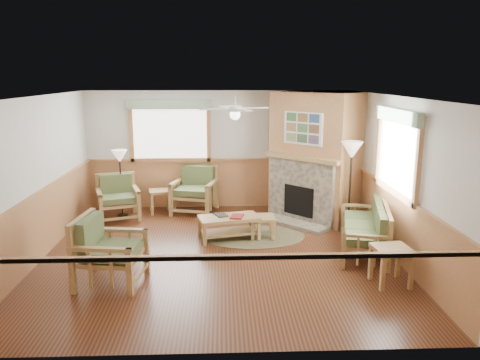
{
  "coord_description": "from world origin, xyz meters",
  "views": [
    {
      "loc": [
        0.08,
        -7.68,
        3.04
      ],
      "look_at": [
        0.4,
        0.7,
        1.15
      ],
      "focal_mm": 35.0,
      "sensor_mm": 36.0,
      "label": 1
    }
  ],
  "objects_px": {
    "armchair_back_left": "(118,198)",
    "footstool": "(262,227)",
    "coffee_table": "(229,228)",
    "floor_lamp_right": "(350,187)",
    "armchair_left": "(111,250)",
    "floor_lamp_left": "(121,183)",
    "sofa": "(364,227)",
    "end_table_chairs": "(160,201)",
    "end_table_sofa": "(391,266)",
    "armchair_back_right": "(194,190)"
  },
  "relations": [
    {
      "from": "floor_lamp_right",
      "to": "armchair_left",
      "type": "bearing_deg",
      "value": -152.63
    },
    {
      "from": "armchair_back_left",
      "to": "end_table_chairs",
      "type": "bearing_deg",
      "value": 10.9
    },
    {
      "from": "sofa",
      "to": "floor_lamp_left",
      "type": "distance_m",
      "value": 5.23
    },
    {
      "from": "sofa",
      "to": "armchair_left",
      "type": "distance_m",
      "value": 4.29
    },
    {
      "from": "armchair_back_right",
      "to": "end_table_chairs",
      "type": "height_order",
      "value": "armchair_back_right"
    },
    {
      "from": "sofa",
      "to": "floor_lamp_left",
      "type": "bearing_deg",
      "value": -102.19
    },
    {
      "from": "footstool",
      "to": "end_table_sofa",
      "type": "bearing_deg",
      "value": -51.08
    },
    {
      "from": "armchair_left",
      "to": "end_table_chairs",
      "type": "distance_m",
      "value": 3.66
    },
    {
      "from": "armchair_left",
      "to": "floor_lamp_left",
      "type": "distance_m",
      "value": 3.49
    },
    {
      "from": "armchair_left",
      "to": "floor_lamp_left",
      "type": "xyz_separation_m",
      "value": [
        -0.55,
        3.44,
        0.23
      ]
    },
    {
      "from": "coffee_table",
      "to": "floor_lamp_right",
      "type": "height_order",
      "value": "floor_lamp_right"
    },
    {
      "from": "armchair_back_left",
      "to": "end_table_chairs",
      "type": "relative_size",
      "value": 1.82
    },
    {
      "from": "sofa",
      "to": "end_table_chairs",
      "type": "xyz_separation_m",
      "value": [
        -3.88,
        2.51,
        -0.17
      ]
    },
    {
      "from": "coffee_table",
      "to": "footstool",
      "type": "distance_m",
      "value": 0.64
    },
    {
      "from": "sofa",
      "to": "armchair_back_left",
      "type": "height_order",
      "value": "armchair_back_left"
    },
    {
      "from": "armchair_back_left",
      "to": "end_table_sofa",
      "type": "distance_m",
      "value": 5.82
    },
    {
      "from": "end_table_sofa",
      "to": "floor_lamp_left",
      "type": "bearing_deg",
      "value": 141.95
    },
    {
      "from": "armchair_back_right",
      "to": "floor_lamp_right",
      "type": "xyz_separation_m",
      "value": [
        3.11,
        -1.51,
        0.39
      ]
    },
    {
      "from": "end_table_chairs",
      "to": "armchair_back_left",
      "type": "bearing_deg",
      "value": -150.65
    },
    {
      "from": "floor_lamp_left",
      "to": "end_table_sofa",
      "type": "bearing_deg",
      "value": -38.05
    },
    {
      "from": "end_table_chairs",
      "to": "floor_lamp_right",
      "type": "distance_m",
      "value": 4.21
    },
    {
      "from": "armchair_back_left",
      "to": "coffee_table",
      "type": "bearing_deg",
      "value": -48.52
    },
    {
      "from": "coffee_table",
      "to": "armchair_back_left",
      "type": "bearing_deg",
      "value": 136.22
    },
    {
      "from": "armchair_back_left",
      "to": "footstool",
      "type": "height_order",
      "value": "armchair_back_left"
    },
    {
      "from": "armchair_back_right",
      "to": "floor_lamp_left",
      "type": "distance_m",
      "value": 1.61
    },
    {
      "from": "end_table_chairs",
      "to": "floor_lamp_right",
      "type": "xyz_separation_m",
      "value": [
        3.88,
        -1.51,
        0.65
      ]
    },
    {
      "from": "sofa",
      "to": "coffee_table",
      "type": "height_order",
      "value": "sofa"
    },
    {
      "from": "armchair_left",
      "to": "end_table_chairs",
      "type": "bearing_deg",
      "value": 3.32
    },
    {
      "from": "sofa",
      "to": "armchair_left",
      "type": "xyz_separation_m",
      "value": [
        -4.14,
        -1.14,
        0.08
      ]
    },
    {
      "from": "floor_lamp_left",
      "to": "floor_lamp_right",
      "type": "height_order",
      "value": "floor_lamp_right"
    },
    {
      "from": "end_table_chairs",
      "to": "floor_lamp_left",
      "type": "relative_size",
      "value": 0.35
    },
    {
      "from": "coffee_table",
      "to": "floor_lamp_right",
      "type": "distance_m",
      "value": 2.48
    },
    {
      "from": "coffee_table",
      "to": "end_table_sofa",
      "type": "bearing_deg",
      "value": -54.69
    },
    {
      "from": "end_table_chairs",
      "to": "floor_lamp_left",
      "type": "bearing_deg",
      "value": -165.52
    },
    {
      "from": "floor_lamp_left",
      "to": "coffee_table",
      "type": "bearing_deg",
      "value": -34.83
    },
    {
      "from": "end_table_sofa",
      "to": "floor_lamp_left",
      "type": "relative_size",
      "value": 0.39
    },
    {
      "from": "armchair_back_right",
      "to": "floor_lamp_right",
      "type": "height_order",
      "value": "floor_lamp_right"
    },
    {
      "from": "armchair_back_right",
      "to": "coffee_table",
      "type": "distance_m",
      "value": 2.0
    },
    {
      "from": "armchair_back_left",
      "to": "armchair_back_right",
      "type": "bearing_deg",
      "value": -2.22
    },
    {
      "from": "sofa",
      "to": "end_table_sofa",
      "type": "distance_m",
      "value": 1.37
    },
    {
      "from": "footstool",
      "to": "armchair_back_right",
      "type": "bearing_deg",
      "value": 128.47
    },
    {
      "from": "sofa",
      "to": "footstool",
      "type": "distance_m",
      "value": 1.9
    },
    {
      "from": "armchair_left",
      "to": "footstool",
      "type": "bearing_deg",
      "value": -44.3
    },
    {
      "from": "armchair_back_right",
      "to": "footstool",
      "type": "bearing_deg",
      "value": -37.69
    },
    {
      "from": "coffee_table",
      "to": "floor_lamp_left",
      "type": "xyz_separation_m",
      "value": [
        -2.33,
        1.62,
        0.51
      ]
    },
    {
      "from": "sofa",
      "to": "end_table_chairs",
      "type": "relative_size",
      "value": 3.58
    },
    {
      "from": "end_table_chairs",
      "to": "floor_lamp_right",
      "type": "height_order",
      "value": "floor_lamp_right"
    },
    {
      "from": "end_table_chairs",
      "to": "footstool",
      "type": "distance_m",
      "value": 2.77
    },
    {
      "from": "armchair_back_left",
      "to": "coffee_table",
      "type": "relative_size",
      "value": 0.85
    },
    {
      "from": "end_table_sofa",
      "to": "floor_lamp_right",
      "type": "relative_size",
      "value": 0.32
    }
  ]
}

